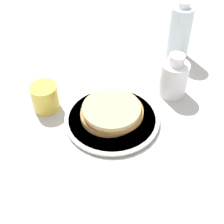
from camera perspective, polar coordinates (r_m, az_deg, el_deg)
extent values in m
plane|color=#BCB7AD|center=(0.86, 1.91, -1.86)|extent=(4.00, 4.00, 0.00)
cylinder|color=silver|center=(0.85, 0.00, -1.30)|extent=(0.24, 0.24, 0.01)
cylinder|color=silver|center=(0.85, 0.00, -1.18)|extent=(0.26, 0.26, 0.01)
cylinder|color=#C28A48|center=(0.85, -0.54, -0.43)|extent=(0.16, 0.16, 0.02)
cylinder|color=#B57A3A|center=(0.83, 0.43, 0.10)|extent=(0.16, 0.16, 0.01)
cylinder|color=#D3B77A|center=(0.82, -0.09, 0.63)|extent=(0.16, 0.16, 0.01)
cylinder|color=yellow|center=(0.89, -12.19, 2.64)|extent=(0.08, 0.08, 0.08)
cylinder|color=white|center=(0.93, 11.19, 5.92)|extent=(0.08, 0.08, 0.11)
cylinder|color=white|center=(0.89, 11.78, 9.32)|extent=(0.04, 0.04, 0.03)
cylinder|color=silver|center=(1.08, 12.20, 13.94)|extent=(0.07, 0.07, 0.18)
cylinder|color=white|center=(1.03, 13.05, 18.62)|extent=(0.04, 0.04, 0.02)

